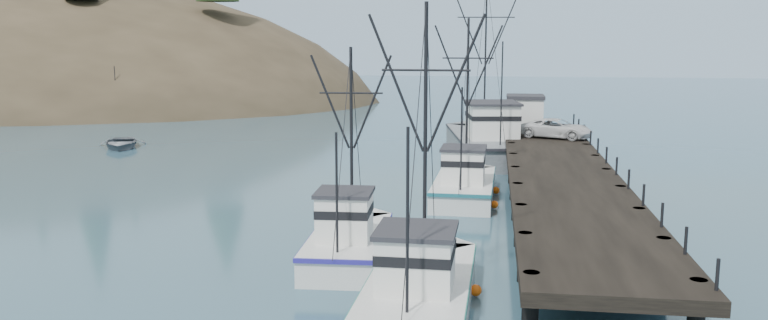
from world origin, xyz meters
TOP-DOWN VIEW (x-y plane):
  - ground at (0.00, 0.00)m, footprint 400.00×400.00m
  - pier at (14.00, 16.00)m, footprint 6.00×44.00m
  - distant_ridge at (10.00, 170.00)m, footprint 360.00×40.00m
  - distant_ridge_far at (-40.00, 185.00)m, footprint 180.00×25.00m
  - moored_sailboats at (-34.84, 57.12)m, footprint 11.73×17.85m
  - trawler_near at (7.63, -2.36)m, footprint 3.73×10.90m
  - trawler_mid at (3.99, 3.01)m, footprint 3.48×9.28m
  - trawler_far at (8.47, 16.11)m, footprint 3.65×10.60m
  - work_vessel at (9.60, 31.88)m, footprint 7.59×17.68m
  - pier_shed at (12.62, 34.00)m, footprint 3.00×3.20m
  - pickup_truck at (14.81, 28.91)m, footprint 5.73×4.19m
  - motorboat at (-21.74, 32.06)m, footprint 5.83×6.72m

SIDE VIEW (x-z plane):
  - ground at x=0.00m, z-range 0.00..0.00m
  - distant_ridge at x=10.00m, z-range -13.00..13.00m
  - distant_ridge_far at x=-40.00m, z-range -9.00..9.00m
  - motorboat at x=-21.74m, z-range -0.58..0.58m
  - moored_sailboats at x=-34.84m, z-range -2.84..3.51m
  - trawler_mid at x=3.99m, z-range -3.92..5.56m
  - trawler_near at x=7.63m, z-range -4.75..6.38m
  - trawler_far at x=8.47m, z-range -4.66..6.30m
  - work_vessel at x=9.60m, z-range -5.99..8.44m
  - pier at x=14.00m, z-range 0.69..2.69m
  - pickup_truck at x=14.81m, z-range 2.00..3.45m
  - pier_shed at x=12.62m, z-range 2.02..4.82m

